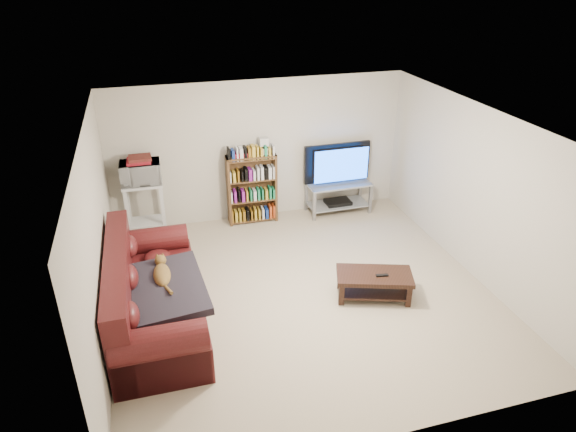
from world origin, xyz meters
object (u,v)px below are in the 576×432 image
object	(u,v)px
coffee_table	(374,281)
tv_stand	(338,192)
sofa	(149,300)
bookshelf	(252,188)

from	to	relation	value
coffee_table	tv_stand	size ratio (longest dim) A/B	0.98
sofa	coffee_table	xyz separation A→B (m)	(2.92, -0.23, -0.11)
sofa	coffee_table	bearing A→B (deg)	-4.15
sofa	coffee_table	distance (m)	2.93
bookshelf	sofa	bearing A→B (deg)	-125.89
tv_stand	bookshelf	xyz separation A→B (m)	(-1.55, 0.07, 0.25)
sofa	tv_stand	size ratio (longest dim) A/B	2.18
coffee_table	tv_stand	xyz separation A→B (m)	(0.47, 2.58, 0.12)
coffee_table	bookshelf	world-z (taller)	bookshelf
coffee_table	bookshelf	bearing A→B (deg)	130.77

